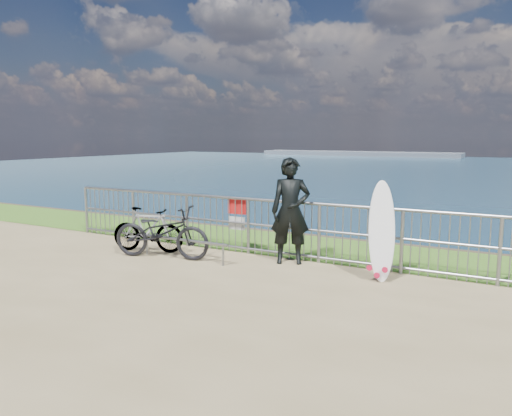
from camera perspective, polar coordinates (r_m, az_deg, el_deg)
The scene contains 8 objects.
grass_strip at distance 10.74m, azimuth 4.37°, elevation -4.25°, with size 120.00×120.00×0.00m, color #36661C.
seascape at distance 161.77m, azimuth 11.56°, elevation 5.91°, with size 260.00×260.00×5.00m.
railing at distance 9.65m, azimuth 1.74°, elevation -2.21°, with size 10.06×0.10×1.13m.
surfer at distance 9.12m, azimuth 3.96°, elevation -0.34°, with size 0.71×0.47×1.95m, color black.
surfboard at distance 8.30m, azimuth 14.14°, elevation -2.98°, with size 0.54×0.51×1.63m.
bicycle_near at distance 9.71m, azimuth -10.74°, elevation -2.73°, with size 0.67×1.93×1.01m, color black.
bicycle_far at distance 10.30m, azimuth -12.27°, elevation -2.44°, with size 0.43×1.51×0.91m, color black.
bike_rack at distance 9.54m, azimuth -8.35°, elevation -3.88°, with size 1.99×0.05×0.41m.
Camera 1 is at (4.32, -6.85, 2.35)m, focal length 35.00 mm.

